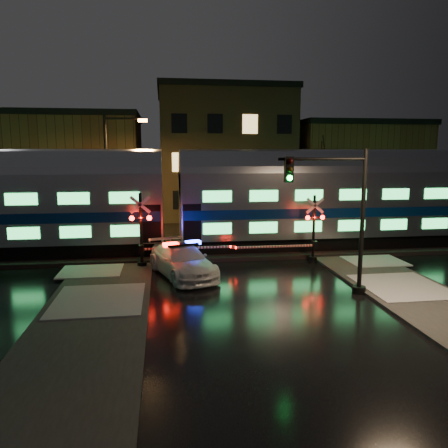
{
  "coord_description": "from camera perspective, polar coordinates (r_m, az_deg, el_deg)",
  "views": [
    {
      "loc": [
        -3.85,
        -20.28,
        5.92
      ],
      "look_at": [
        -0.67,
        2.5,
        2.2
      ],
      "focal_mm": 35.0,
      "sensor_mm": 36.0,
      "label": 1
    }
  ],
  "objects": [
    {
      "name": "building_left",
      "position": [
        43.28,
        -20.3,
        6.74
      ],
      "size": [
        14.0,
        10.0,
        9.0
      ],
      "primitive_type": "cube",
      "color": "#523720",
      "rests_on": "ground"
    },
    {
      "name": "traffic_light",
      "position": [
        18.64,
        15.03,
        0.63
      ],
      "size": [
        3.95,
        0.71,
        6.11
      ],
      "rotation": [
        0.0,
        0.0,
        0.04
      ],
      "color": "black",
      "rests_on": "ground"
    },
    {
      "name": "sidewalk_left",
      "position": [
        15.66,
        -17.57,
        -13.23
      ],
      "size": [
        4.0,
        20.0,
        0.12
      ],
      "primitive_type": "cube",
      "color": "#2D2D2D",
      "rests_on": "ground"
    },
    {
      "name": "crossing_signal_right",
      "position": [
        24.28,
        10.87,
        -1.43
      ],
      "size": [
        5.2,
        0.63,
        3.68
      ],
      "color": "black",
      "rests_on": "ground"
    },
    {
      "name": "train",
      "position": [
        25.41,
        -6.92,
        3.39
      ],
      "size": [
        51.0,
        3.12,
        5.92
      ],
      "color": "black",
      "rests_on": "ballast"
    },
    {
      "name": "sidewalk_right",
      "position": [
        18.58,
        26.89,
        -10.22
      ],
      "size": [
        4.0,
        20.0,
        0.12
      ],
      "primitive_type": "cube",
      "color": "#2D2D2D",
      "rests_on": "ground"
    },
    {
      "name": "police_car",
      "position": [
        21.42,
        -5.47,
        -4.75
      ],
      "size": [
        3.69,
        5.7,
        1.7
      ],
      "rotation": [
        0.0,
        0.0,
        0.32
      ],
      "color": "white",
      "rests_on": "ground"
    },
    {
      "name": "building_mid",
      "position": [
        43.18,
        -0.17,
        8.96
      ],
      "size": [
        12.0,
        11.0,
        11.5
      ],
      "primitive_type": "cube",
      "color": "brown",
      "rests_on": "ground"
    },
    {
      "name": "ballast",
      "position": [
        26.22,
        0.69,
        -3.59
      ],
      "size": [
        90.0,
        4.2,
        0.24
      ],
      "primitive_type": "cube",
      "color": "black",
      "rests_on": "ground"
    },
    {
      "name": "crossing_signal_left",
      "position": [
        23.0,
        -9.87,
        -1.73
      ],
      "size": [
        5.54,
        0.65,
        3.92
      ],
      "color": "black",
      "rests_on": "ground"
    },
    {
      "name": "building_right",
      "position": [
        46.32,
        16.18,
        6.76
      ],
      "size": [
        12.0,
        10.0,
        8.5
      ],
      "primitive_type": "cube",
      "color": "#523720",
      "rests_on": "ground"
    },
    {
      "name": "streetlight",
      "position": [
        29.49,
        -14.53,
        6.74
      ],
      "size": [
        2.79,
        0.29,
        8.34
      ],
      "color": "black",
      "rests_on": "ground"
    },
    {
      "name": "ground",
      "position": [
        21.47,
        2.7,
        -6.83
      ],
      "size": [
        120.0,
        120.0,
        0.0
      ],
      "primitive_type": "plane",
      "color": "black",
      "rests_on": "ground"
    }
  ]
}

